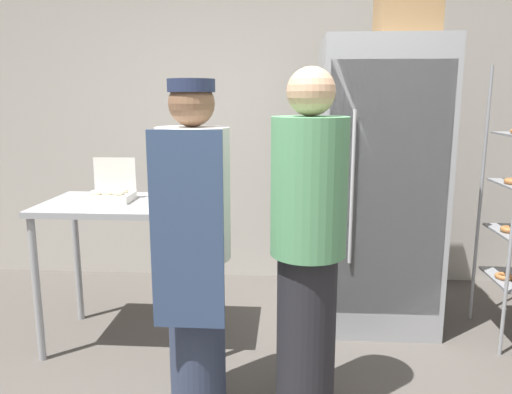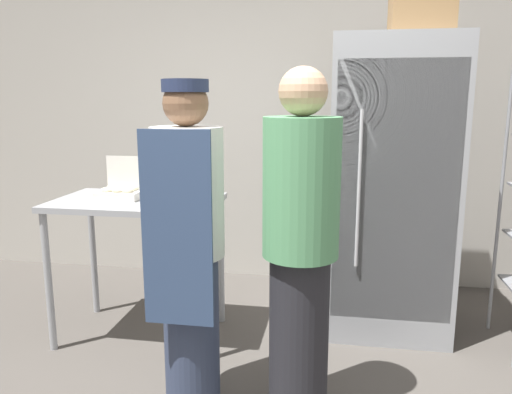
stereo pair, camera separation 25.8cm
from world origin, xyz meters
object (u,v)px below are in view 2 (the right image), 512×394
Objects in this scene: cardboard_storage_box at (421,10)px; person_customer at (300,247)px; person_baker at (189,244)px; donut_box at (121,191)px; refrigerator at (390,188)px; blender_pitcher at (185,182)px.

person_customer is at bearing -120.80° from cardboard_storage_box.
person_customer is at bearing 0.55° from person_baker.
person_customer reaches higher than donut_box.
person_baker is at bearing -179.45° from person_customer.
refrigerator reaches higher than blender_pitcher.
cardboard_storage_box reaches higher than refrigerator.
donut_box is 0.17× the size of person_baker.
donut_box is at bearing 133.64° from person_baker.
cardboard_storage_box is at bearing 59.20° from person_customer.
donut_box is at bearing 150.31° from person_customer.
blender_pitcher is 0.75m from person_baker.
cardboard_storage_box reaches higher than donut_box.
refrigerator is at bearing 158.96° from cardboard_storage_box.
person_baker is at bearing -137.84° from cardboard_storage_box.
person_baker reaches higher than blender_pitcher.
cardboard_storage_box is (0.12, -0.05, 1.09)m from refrigerator.
cardboard_storage_box reaches higher than blender_pitcher.
person_customer is at bearing -114.63° from refrigerator.
refrigerator is 7.45× the size of blender_pitcher.
refrigerator is at bearing 65.37° from person_customer.
refrigerator is 1.33m from blender_pitcher.
person_customer reaches higher than blender_pitcher.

